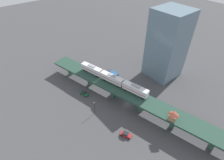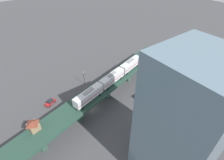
% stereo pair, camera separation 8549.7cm
% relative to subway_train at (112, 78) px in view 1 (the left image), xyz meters
% --- Properties ---
extents(ground_plane, '(400.00, 400.00, 0.00)m').
position_rel_subway_train_xyz_m(ground_plane, '(-1.09, 10.23, -9.71)').
color(ground_plane, '#424244').
extents(elevated_viaduct, '(30.27, 91.32, 7.17)m').
position_rel_subway_train_xyz_m(elevated_viaduct, '(-1.05, 10.07, -3.54)').
color(elevated_viaduct, '#244135').
rests_on(elevated_viaduct, ground).
extents(subway_train, '(11.66, 36.78, 4.45)m').
position_rel_subway_train_xyz_m(subway_train, '(0.00, 0.00, 0.00)').
color(subway_train, silver).
rests_on(subway_train, elevated_viaduct).
extents(signal_hut, '(3.90, 3.90, 3.40)m').
position_rel_subway_train_xyz_m(signal_hut, '(-3.82, 31.24, -0.74)').
color(signal_hut, '#8C7251').
rests_on(signal_hut, elevated_viaduct).
extents(street_car_red, '(3.47, 4.75, 1.89)m').
position_rel_subway_train_xyz_m(street_car_red, '(11.18, 22.12, -8.77)').
color(street_car_red, '#AD1E1E').
rests_on(street_car_red, ground).
extents(street_car_green, '(2.79, 4.70, 1.89)m').
position_rel_subway_train_xyz_m(street_car_green, '(11.30, -8.03, -8.77)').
color(street_car_green, '#1E6638').
rests_on(street_car_green, ground).
extents(delivery_truck, '(2.50, 7.25, 3.20)m').
position_rel_subway_train_xyz_m(delivery_truck, '(-9.08, -10.33, -7.95)').
color(delivery_truck, '#333338').
rests_on(delivery_truck, ground).
extents(street_lamp, '(0.44, 0.44, 6.94)m').
position_rel_subway_train_xyz_m(street_lamp, '(13.90, 5.09, -5.60)').
color(street_lamp, black).
rests_on(street_lamp, ground).
extents(office_tower, '(16.00, 16.00, 36.00)m').
position_rel_subway_train_xyz_m(office_tower, '(-32.61, 4.74, 8.29)').
color(office_tower, slate).
rests_on(office_tower, ground).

